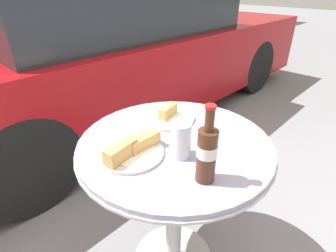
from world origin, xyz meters
name	(u,v)px	position (x,y,z in m)	size (l,w,h in m)	color
bistro_table	(174,174)	(0.00, 0.00, 0.57)	(0.77, 0.77, 0.74)	#B7B7BC
cola_bottle_left	(207,153)	(-0.10, -0.22, 0.84)	(0.06, 0.06, 0.26)	#4C2819
drinking_glass	(181,141)	(-0.06, -0.08, 0.80)	(0.07, 0.07, 0.13)	black
lunch_plate_near	(167,116)	(0.11, 0.15, 0.76)	(0.25, 0.25, 0.06)	silver
lunch_plate_far	(131,150)	(-0.18, 0.05, 0.76)	(0.24, 0.24, 0.07)	silver
parked_car	(124,50)	(1.03, 1.65, 0.66)	(4.52, 1.69, 1.41)	#9E0F14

